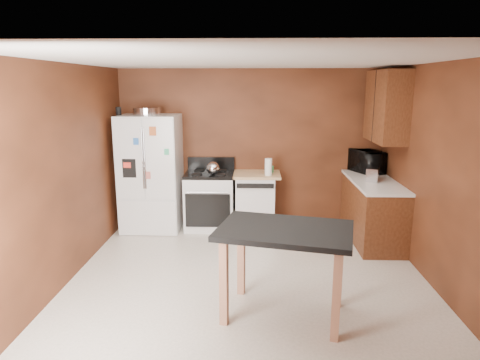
{
  "coord_description": "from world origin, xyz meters",
  "views": [
    {
      "loc": [
        0.05,
        -4.62,
        2.27
      ],
      "look_at": [
        -0.12,
        0.85,
        1.03
      ],
      "focal_mm": 32.0,
      "sensor_mm": 36.0,
      "label": 1
    }
  ],
  "objects_px": {
    "paper_towel": "(268,167)",
    "kettle": "(213,168)",
    "microwave": "(367,162)",
    "island": "(285,242)",
    "dishwasher": "(255,200)",
    "pen_cup": "(119,111)",
    "refrigerator": "(151,173)",
    "gas_range": "(210,200)",
    "roasting_pan": "(147,111)",
    "toaster": "(373,174)",
    "green_canister": "(271,169)"
  },
  "relations": [
    {
      "from": "paper_towel",
      "to": "kettle",
      "type": "bearing_deg",
      "value": -177.34
    },
    {
      "from": "microwave",
      "to": "kettle",
      "type": "bearing_deg",
      "value": 71.74
    },
    {
      "from": "microwave",
      "to": "island",
      "type": "distance_m",
      "value": 3.14
    },
    {
      "from": "dishwasher",
      "to": "pen_cup",
      "type": "bearing_deg",
      "value": -176.2
    },
    {
      "from": "kettle",
      "to": "refrigerator",
      "type": "bearing_deg",
      "value": 174.98
    },
    {
      "from": "gas_range",
      "to": "island",
      "type": "relative_size",
      "value": 0.77
    },
    {
      "from": "pen_cup",
      "to": "refrigerator",
      "type": "distance_m",
      "value": 1.06
    },
    {
      "from": "microwave",
      "to": "gas_range",
      "type": "distance_m",
      "value": 2.55
    },
    {
      "from": "microwave",
      "to": "refrigerator",
      "type": "distance_m",
      "value": 3.39
    },
    {
      "from": "roasting_pan",
      "to": "toaster",
      "type": "distance_m",
      "value": 3.49
    },
    {
      "from": "pen_cup",
      "to": "paper_towel",
      "type": "relative_size",
      "value": 0.48
    },
    {
      "from": "gas_range",
      "to": "dishwasher",
      "type": "height_order",
      "value": "gas_range"
    },
    {
      "from": "roasting_pan",
      "to": "refrigerator",
      "type": "distance_m",
      "value": 0.96
    },
    {
      "from": "kettle",
      "to": "gas_range",
      "type": "distance_m",
      "value": 0.56
    },
    {
      "from": "microwave",
      "to": "green_canister",
      "type": "bearing_deg",
      "value": 65.78
    },
    {
      "from": "dishwasher",
      "to": "island",
      "type": "relative_size",
      "value": 0.62
    },
    {
      "from": "microwave",
      "to": "gas_range",
      "type": "relative_size",
      "value": 0.52
    },
    {
      "from": "microwave",
      "to": "roasting_pan",
      "type": "bearing_deg",
      "value": 67.43
    },
    {
      "from": "roasting_pan",
      "to": "pen_cup",
      "type": "height_order",
      "value": "pen_cup"
    },
    {
      "from": "green_canister",
      "to": "gas_range",
      "type": "bearing_deg",
      "value": -173.5
    },
    {
      "from": "pen_cup",
      "to": "paper_towel",
      "type": "bearing_deg",
      "value": 0.14
    },
    {
      "from": "roasting_pan",
      "to": "pen_cup",
      "type": "relative_size",
      "value": 3.48
    },
    {
      "from": "pen_cup",
      "to": "dishwasher",
      "type": "xyz_separation_m",
      "value": [
        2.07,
        0.14,
        -1.41
      ]
    },
    {
      "from": "roasting_pan",
      "to": "green_canister",
      "type": "distance_m",
      "value": 2.12
    },
    {
      "from": "gas_range",
      "to": "island",
      "type": "height_order",
      "value": "gas_range"
    },
    {
      "from": "refrigerator",
      "to": "dishwasher",
      "type": "height_order",
      "value": "refrigerator"
    },
    {
      "from": "refrigerator",
      "to": "microwave",
      "type": "bearing_deg",
      "value": 3.06
    },
    {
      "from": "island",
      "to": "green_canister",
      "type": "bearing_deg",
      "value": 90.69
    },
    {
      "from": "roasting_pan",
      "to": "toaster",
      "type": "bearing_deg",
      "value": -8.29
    },
    {
      "from": "pen_cup",
      "to": "refrigerator",
      "type": "bearing_deg",
      "value": 6.84
    },
    {
      "from": "kettle",
      "to": "island",
      "type": "xyz_separation_m",
      "value": [
        0.93,
        -2.49,
        -0.23
      ]
    },
    {
      "from": "kettle",
      "to": "island",
      "type": "height_order",
      "value": "kettle"
    },
    {
      "from": "kettle",
      "to": "island",
      "type": "bearing_deg",
      "value": -69.58
    },
    {
      "from": "paper_towel",
      "to": "dishwasher",
      "type": "bearing_deg",
      "value": 146.48
    },
    {
      "from": "paper_towel",
      "to": "toaster",
      "type": "relative_size",
      "value": 0.99
    },
    {
      "from": "green_canister",
      "to": "refrigerator",
      "type": "bearing_deg",
      "value": -174.8
    },
    {
      "from": "kettle",
      "to": "gas_range",
      "type": "relative_size",
      "value": 0.18
    },
    {
      "from": "kettle",
      "to": "refrigerator",
      "type": "height_order",
      "value": "refrigerator"
    },
    {
      "from": "paper_towel",
      "to": "island",
      "type": "xyz_separation_m",
      "value": [
        0.08,
        -2.53,
        -0.24
      ]
    },
    {
      "from": "refrigerator",
      "to": "paper_towel",
      "type": "bearing_deg",
      "value": -1.47
    },
    {
      "from": "toaster",
      "to": "microwave",
      "type": "relative_size",
      "value": 0.45
    },
    {
      "from": "toaster",
      "to": "gas_range",
      "type": "distance_m",
      "value": 2.51
    },
    {
      "from": "microwave",
      "to": "dishwasher",
      "type": "relative_size",
      "value": 0.64
    },
    {
      "from": "dishwasher",
      "to": "microwave",
      "type": "bearing_deg",
      "value": 3.13
    },
    {
      "from": "microwave",
      "to": "island",
      "type": "bearing_deg",
      "value": 127.3
    },
    {
      "from": "roasting_pan",
      "to": "gas_range",
      "type": "relative_size",
      "value": 0.39
    },
    {
      "from": "kettle",
      "to": "paper_towel",
      "type": "distance_m",
      "value": 0.85
    },
    {
      "from": "kettle",
      "to": "green_canister",
      "type": "xyz_separation_m",
      "value": [
        0.89,
        0.26,
        -0.06
      ]
    },
    {
      "from": "pen_cup",
      "to": "island",
      "type": "bearing_deg",
      "value": -47.11
    },
    {
      "from": "paper_towel",
      "to": "dishwasher",
      "type": "distance_m",
      "value": 0.61
    }
  ]
}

